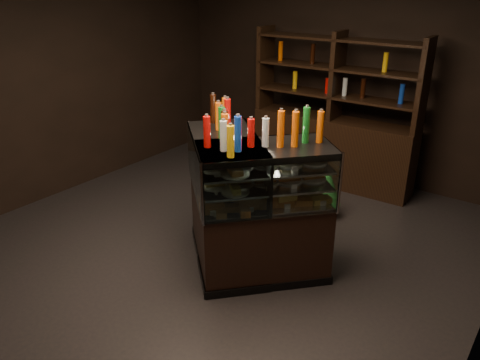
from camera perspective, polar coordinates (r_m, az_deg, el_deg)
name	(u,v)px	position (r m, az deg, el deg)	size (l,w,h in m)	color
ground	(228,238)	(5.10, -1.52, -7.13)	(5.00, 5.00, 0.00)	black
room_shell	(225,55)	(4.44, -1.80, 14.96)	(5.02, 5.02, 3.01)	black
display_case	(245,227)	(4.42, 0.58, -5.78)	(1.67, 1.27, 1.29)	black
food_display	(245,174)	(4.18, 0.58, 0.72)	(1.32, 0.91, 0.41)	#D9814D
bottles_top	(245,126)	(4.03, 0.65, 6.57)	(1.15, 0.77, 0.30)	#147223
potted_conifer	(327,184)	(5.45, 10.55, -0.44)	(0.35, 0.35, 0.74)	black
back_shelving	(332,139)	(6.37, 11.12, 4.94)	(2.20, 0.48, 2.00)	black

